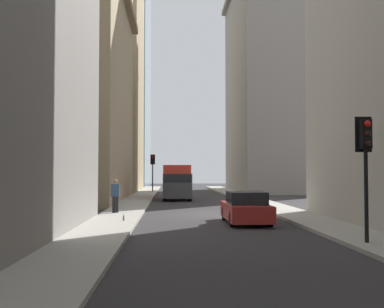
{
  "coord_description": "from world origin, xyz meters",
  "views": [
    {
      "loc": [
        -25.13,
        1.95,
        2.28
      ],
      "look_at": [
        16.63,
        0.01,
        3.89
      ],
      "focal_mm": 43.73,
      "sensor_mm": 36.0,
      "label": 1
    }
  ],
  "objects": [
    {
      "name": "ground_plane",
      "position": [
        0.0,
        0.0,
        0.0
      ],
      "size": [
        135.0,
        135.0,
        0.0
      ],
      "primitive_type": "plane",
      "color": "#302D30"
    },
    {
      "name": "sidewalk_right",
      "position": [
        0.0,
        4.5,
        0.07
      ],
      "size": [
        90.0,
        2.2,
        0.14
      ],
      "primitive_type": "cube",
      "color": "#A8A399",
      "rests_on": "ground_plane"
    },
    {
      "name": "sidewalk_left",
      "position": [
        0.0,
        -4.5,
        0.07
      ],
      "size": [
        90.0,
        2.2,
        0.14
      ],
      "primitive_type": "cube",
      "color": "#A8A399",
      "rests_on": "ground_plane"
    },
    {
      "name": "building_left_far",
      "position": [
        29.3,
        -10.59,
        13.98
      ],
      "size": [
        18.08,
        10.5,
        27.93
      ],
      "color": "gray",
      "rests_on": "ground_plane"
    },
    {
      "name": "building_right_far",
      "position": [
        31.91,
        10.59,
        14.86
      ],
      "size": [
        14.31,
        10.5,
        29.7
      ],
      "color": "#9E8966",
      "rests_on": "ground_plane"
    },
    {
      "name": "building_right_midfar",
      "position": [
        11.5,
        10.59,
        9.69
      ],
      "size": [
        16.69,
        10.5,
        19.37
      ],
      "color": "#9E8966",
      "rests_on": "ground_plane"
    },
    {
      "name": "glass_tower_distant",
      "position": [
        51.09,
        12.6,
        28.77
      ],
      "size": [
        19.5,
        14.0,
        57.54
      ],
      "primitive_type": "cube",
      "color": "#8CA8B7",
      "rests_on": "ground_plane"
    },
    {
      "name": "delivery_truck",
      "position": [
        13.67,
        1.4,
        1.46
      ],
      "size": [
        6.46,
        2.25,
        2.84
      ],
      "color": "red",
      "rests_on": "ground_plane"
    },
    {
      "name": "sedan_red",
      "position": [
        -4.48,
        -1.4,
        0.66
      ],
      "size": [
        4.3,
        1.78,
        1.42
      ],
      "color": "maroon",
      "rests_on": "ground_plane"
    },
    {
      "name": "traffic_light_foreground",
      "position": [
        -11.15,
        -4.01,
        2.97
      ],
      "size": [
        0.43,
        0.52,
        3.85
      ],
      "color": "black",
      "rests_on": "sidewalk_left"
    },
    {
      "name": "traffic_light_midblock",
      "position": [
        26.81,
        3.91,
        3.14
      ],
      "size": [
        0.43,
        0.52,
        4.09
      ],
      "color": "black",
      "rests_on": "sidewalk_right"
    },
    {
      "name": "pedestrian",
      "position": [
        -0.29,
        4.84,
        1.1
      ],
      "size": [
        0.26,
        0.44,
        1.76
      ],
      "color": "black",
      "rests_on": "sidewalk_right"
    },
    {
      "name": "discarded_bottle",
      "position": [
        -4.41,
        4.0,
        0.25
      ],
      "size": [
        0.07,
        0.07,
        0.27
      ],
      "color": "brown",
      "rests_on": "sidewalk_right"
    }
  ]
}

